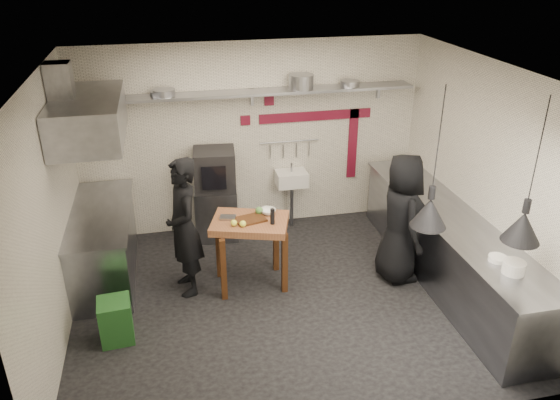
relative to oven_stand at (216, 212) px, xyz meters
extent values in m
plane|color=black|center=(0.61, -1.80, -0.40)|extent=(5.00, 5.00, 0.00)
plane|color=silver|center=(0.61, -1.80, 2.40)|extent=(5.00, 5.00, 0.00)
cube|color=beige|center=(0.61, 0.30, 1.00)|extent=(5.00, 0.04, 2.80)
cube|color=beige|center=(0.61, -3.90, 1.00)|extent=(5.00, 0.04, 2.80)
cube|color=beige|center=(-1.89, -1.80, 1.00)|extent=(0.04, 4.20, 2.80)
cube|color=beige|center=(3.11, -1.80, 1.00)|extent=(0.04, 4.20, 2.80)
cube|color=maroon|center=(1.56, 0.28, 1.28)|extent=(1.70, 0.02, 0.14)
cube|color=maroon|center=(2.16, 0.28, 0.80)|extent=(0.14, 0.02, 1.10)
cube|color=maroon|center=(0.86, 0.28, 1.55)|extent=(0.14, 0.02, 0.14)
cube|color=maroon|center=(0.51, 0.28, 1.28)|extent=(0.14, 0.02, 0.14)
cube|color=gray|center=(0.61, 0.12, 1.72)|extent=(4.60, 0.34, 0.04)
cube|color=gray|center=(-1.29, 0.27, 1.62)|extent=(0.04, 0.06, 0.24)
cube|color=gray|center=(0.61, 0.27, 1.62)|extent=(0.04, 0.06, 0.24)
cube|color=gray|center=(2.51, 0.27, 1.62)|extent=(0.04, 0.06, 0.24)
cylinder|color=gray|center=(-0.60, 0.12, 1.79)|extent=(0.31, 0.31, 0.09)
cylinder|color=gray|center=(-0.67, 0.12, 1.78)|extent=(0.25, 0.25, 0.07)
cylinder|color=gray|center=(1.29, 0.12, 1.84)|extent=(0.40, 0.40, 0.20)
cylinder|color=gray|center=(2.01, 0.12, 1.78)|extent=(0.35, 0.35, 0.08)
cube|color=gray|center=(0.00, 0.00, 0.00)|extent=(0.66, 0.61, 0.80)
cube|color=black|center=(0.00, -0.05, 0.69)|extent=(0.62, 0.59, 0.58)
cube|color=maroon|center=(0.00, -0.29, 0.69)|extent=(0.52, 0.08, 0.46)
cube|color=black|center=(-0.04, -0.36, 0.69)|extent=(0.33, 0.05, 0.34)
cube|color=silver|center=(1.16, 0.12, 0.38)|extent=(0.46, 0.34, 0.22)
cylinder|color=gray|center=(1.16, 0.12, 0.56)|extent=(0.03, 0.03, 0.14)
cylinder|color=gray|center=(1.16, 0.08, -0.06)|extent=(0.06, 0.06, 0.66)
cylinder|color=gray|center=(1.16, 0.26, 0.92)|extent=(0.90, 0.02, 0.02)
cube|color=gray|center=(2.76, -1.80, 0.05)|extent=(0.70, 3.80, 0.90)
cube|color=gray|center=(2.76, -1.80, 0.52)|extent=(0.76, 3.90, 0.03)
cylinder|color=silver|center=(2.73, -3.11, 0.60)|extent=(0.29, 0.29, 0.13)
cylinder|color=silver|center=(2.71, -2.86, 0.56)|extent=(0.26, 0.26, 0.05)
cube|color=gray|center=(-1.54, -0.75, 0.05)|extent=(0.70, 1.90, 0.90)
cube|color=gray|center=(-1.54, -0.75, 0.52)|extent=(0.76, 2.00, 0.03)
cube|color=gray|center=(-1.49, -0.75, 1.75)|extent=(0.78, 1.60, 0.50)
cube|color=gray|center=(-1.74, -0.75, 2.15)|extent=(0.28, 0.28, 0.50)
cube|color=#1E521F|center=(-1.34, -2.13, -0.15)|extent=(0.37, 0.37, 0.50)
cube|color=#442411|center=(0.29, -1.37, 0.53)|extent=(0.41, 0.34, 0.02)
cylinder|color=black|center=(0.54, -1.52, 0.62)|extent=(0.06, 0.06, 0.20)
sphere|color=#EEF845|center=(0.08, -1.47, 0.56)|extent=(0.10, 0.10, 0.08)
sphere|color=#EEF845|center=(0.18, -1.51, 0.56)|extent=(0.08, 0.08, 0.08)
sphere|color=#4D843A|center=(0.43, -1.23, 0.57)|extent=(0.12, 0.12, 0.10)
cube|color=gray|center=(0.03, -1.26, 0.54)|extent=(0.22, 0.18, 0.03)
imported|color=silver|center=(0.54, -1.23, 0.55)|extent=(0.25, 0.25, 0.06)
imported|color=black|center=(-0.51, -1.31, 0.48)|extent=(0.53, 0.71, 1.77)
imported|color=black|center=(2.18, -1.59, 0.45)|extent=(0.54, 0.83, 1.71)
camera|label=1|loc=(-0.61, -7.23, 3.60)|focal=35.00mm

